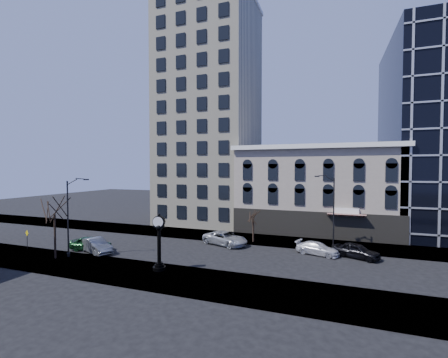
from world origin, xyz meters
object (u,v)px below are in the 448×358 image
at_px(street_lamp_near, 74,196).
at_px(car_near_b, 96,246).
at_px(warning_sign, 27,236).
at_px(car_near_a, 91,243).
at_px(street_clock, 159,245).

bearing_deg(street_lamp_near, car_near_b, 44.93).
bearing_deg(car_near_b, warning_sign, 125.21).
bearing_deg(car_near_b, street_lamp_near, -178.91).
relative_size(warning_sign, car_near_a, 0.48).
distance_m(street_clock, warning_sign, 17.76).
bearing_deg(car_near_a, street_clock, -116.22).
bearing_deg(car_near_a, car_near_b, -123.68).
height_order(street_clock, street_lamp_near, street_lamp_near).
height_order(street_lamp_near, warning_sign, street_lamp_near).
distance_m(street_clock, street_lamp_near, 11.31).
distance_m(street_lamp_near, warning_sign, 8.58).
bearing_deg(street_lamp_near, car_near_a, 74.84).
height_order(street_lamp_near, car_near_a, street_lamp_near).
bearing_deg(warning_sign, car_near_b, 31.02).
height_order(street_clock, warning_sign, street_clock).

